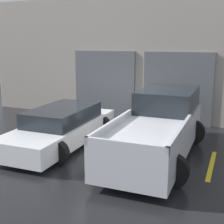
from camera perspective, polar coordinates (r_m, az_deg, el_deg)
ground_plane at (r=10.47m, az=1.09°, el=-5.27°), size 28.00×28.00×0.00m
shophouse_building at (r=13.10m, az=6.33°, el=9.43°), size 14.92×0.68×5.04m
pickup_truck at (r=9.15m, az=8.57°, el=-2.71°), size 2.38×5.32×1.77m
sedan_white at (r=10.10m, az=-9.16°, el=-2.73°), size 2.16×4.78×1.20m
parking_stripe_far_left at (r=11.09m, az=-16.01°, el=-4.73°), size 0.12×2.20×0.01m
parking_stripe_left at (r=9.57m, az=-1.13°, el=-7.03°), size 0.12×2.20×0.01m
parking_stripe_centre at (r=8.90m, az=17.72°, el=-9.24°), size 0.12×2.20×0.01m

